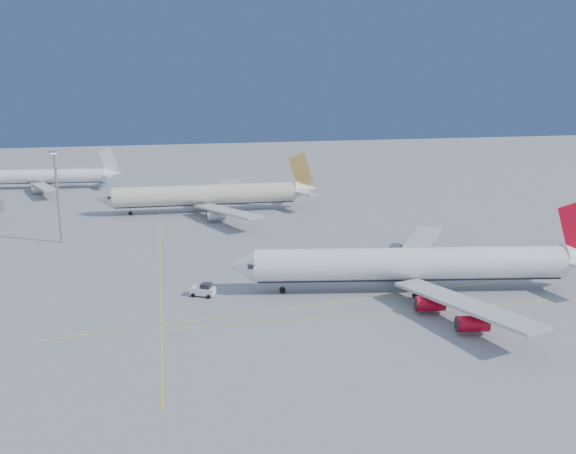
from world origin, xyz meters
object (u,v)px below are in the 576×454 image
object	(u,v)px
airliner_virgin	(418,264)
light_mast	(57,189)
pushback_tug	(204,290)
airliner_third	(45,176)
airliner_etihad	(210,195)

from	to	relation	value
airliner_virgin	light_mast	size ratio (longest dim) A/B	3.17
airliner_virgin	pushback_tug	distance (m)	41.99
airliner_third	light_mast	size ratio (longest dim) A/B	2.36
airliner_etihad	pushback_tug	bearing A→B (deg)	-94.97
pushback_tug	light_mast	world-z (taller)	light_mast
airliner_etihad	airliner_third	size ratio (longest dim) A/B	1.22
airliner_etihad	airliner_third	world-z (taller)	airliner_etihad
airliner_etihad	light_mast	bearing A→B (deg)	-144.68
airliner_etihad	pushback_tug	distance (m)	73.49
airliner_etihad	airliner_third	xyz separation A→B (m)	(-55.37, 49.77, -0.88)
airliner_etihad	light_mast	distance (m)	48.80
airliner_virgin	airliner_third	distance (m)	156.31
airliner_etihad	airliner_virgin	bearing A→B (deg)	-65.71
airliner_virgin	pushback_tug	world-z (taller)	airliner_virgin
light_mast	airliner_third	bearing A→B (deg)	101.60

